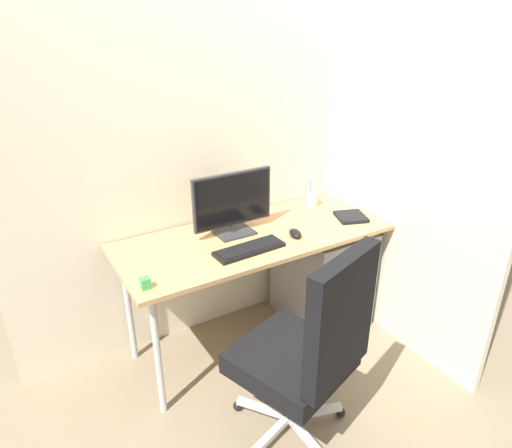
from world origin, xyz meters
TOP-DOWN VIEW (x-y plane):
  - ground_plane at (0.00, 0.00)m, footprint 8.00×8.00m
  - wall_back at (0.00, 0.36)m, footprint 2.64×0.04m
  - wall_side_right at (0.82, -0.15)m, footprint 0.04×1.73m
  - desk at (0.00, 0.00)m, footprint 1.57×0.65m
  - office_chair at (-0.17, -0.76)m, footprint 0.60×0.63m
  - filing_cabinet at (0.52, -0.00)m, footprint 0.46×0.56m
  - monitor at (-0.08, 0.09)m, footprint 0.48×0.17m
  - keyboard at (-0.12, -0.16)m, footprint 0.39×0.15m
  - mouse at (0.19, -0.14)m, footprint 0.09×0.12m
  - pen_holder at (0.56, 0.18)m, footprint 0.09×0.09m
  - notebook at (0.63, -0.11)m, footprint 0.22×0.23m
  - desk_clamp_accessory at (-0.71, -0.22)m, footprint 0.04×0.04m

SIDE VIEW (x-z plane):
  - ground_plane at x=0.00m, z-range 0.00..0.00m
  - filing_cabinet at x=0.52m, z-range 0.00..0.67m
  - office_chair at x=-0.17m, z-range 0.01..1.07m
  - desk at x=0.00m, z-range 0.32..1.07m
  - notebook at x=0.63m, z-range 0.75..0.77m
  - keyboard at x=-0.12m, z-range 0.75..0.77m
  - mouse at x=0.19m, z-range 0.75..0.79m
  - desk_clamp_accessory at x=-0.71m, z-range 0.75..0.81m
  - pen_holder at x=0.56m, z-range 0.71..0.89m
  - monitor at x=-0.08m, z-range 0.76..1.12m
  - wall_back at x=0.00m, z-range 0.00..2.80m
  - wall_side_right at x=0.82m, z-range 0.00..2.80m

